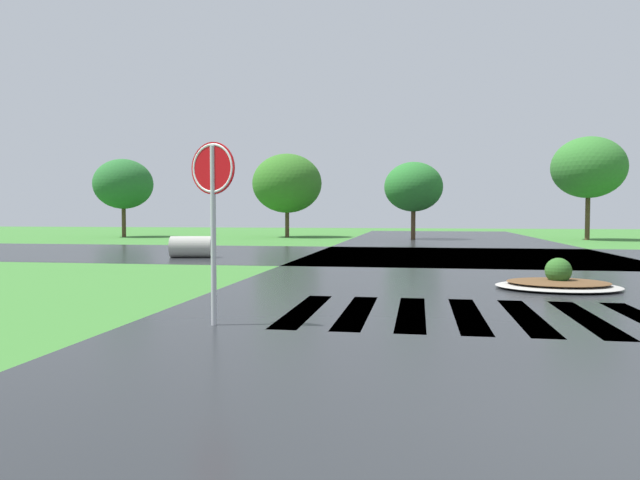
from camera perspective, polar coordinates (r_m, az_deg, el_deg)
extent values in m
cube|color=#232628|center=(14.46, 16.28, -4.00)|extent=(11.91, 80.00, 0.01)
cube|color=#232628|center=(23.16, 13.76, -1.51)|extent=(90.00, 10.72, 0.01)
cube|color=white|center=(10.02, -1.54, -6.82)|extent=(0.45, 3.44, 0.01)
cube|color=white|center=(9.88, 3.62, -6.95)|extent=(0.45, 3.44, 0.01)
cube|color=white|center=(9.83, 8.88, -7.03)|extent=(0.45, 3.44, 0.01)
cube|color=white|center=(9.86, 14.16, -7.05)|extent=(0.45, 3.44, 0.01)
cube|color=white|center=(9.98, 19.36, -7.01)|extent=(0.45, 3.44, 0.01)
cube|color=white|center=(10.17, 24.40, -6.91)|extent=(0.45, 3.44, 0.01)
cylinder|color=#B2B5BA|center=(8.69, -10.33, 0.37)|extent=(0.08, 0.08, 2.62)
cylinder|color=red|center=(8.71, -10.38, 6.88)|extent=(0.73, 0.25, 0.76)
torus|color=white|center=(8.71, -10.38, 6.88)|extent=(0.71, 0.26, 0.73)
ellipsoid|color=#9E9B93|center=(13.76, 22.13, -4.19)|extent=(2.63, 2.06, 0.12)
ellipsoid|color=brown|center=(13.75, 22.14, -3.82)|extent=(2.16, 1.69, 0.10)
sphere|color=#2D6023|center=(13.73, 22.16, -2.78)|extent=(0.56, 0.56, 0.56)
cylinder|color=#9E9B93|center=(22.15, -12.40, -0.66)|extent=(1.63, 1.06, 0.80)
cylinder|color=#4C3823|center=(42.66, -18.53, 1.79)|extent=(0.28, 0.28, 2.24)
ellipsoid|color=#25632A|center=(42.70, -18.58, 5.19)|extent=(4.02, 4.02, 3.42)
cylinder|color=#4C3823|center=(40.18, -3.21, 1.72)|extent=(0.28, 0.28, 2.02)
ellipsoid|color=#316B21|center=(40.23, -3.22, 5.52)|extent=(4.73, 4.73, 4.02)
cylinder|color=#4C3823|center=(37.16, 9.05, 1.61)|extent=(0.28, 0.28, 2.01)
ellipsoid|color=#266A2A|center=(37.19, 9.08, 5.13)|extent=(3.64, 3.64, 3.09)
cylinder|color=#4C3823|center=(39.36, 24.57, 2.10)|extent=(0.28, 0.28, 2.89)
ellipsoid|color=#30712A|center=(39.46, 24.65, 6.44)|extent=(4.39, 4.39, 3.73)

